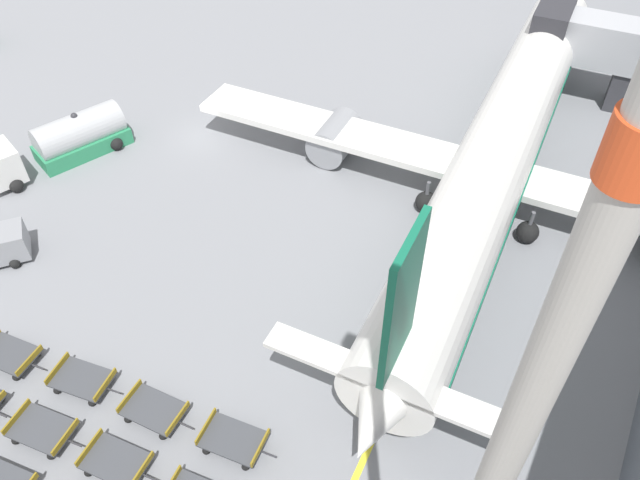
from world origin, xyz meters
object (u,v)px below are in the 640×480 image
(baggage_dolly_row_far_col_b, at_px, (82,380))
(baggage_dolly_row_far_col_c, at_px, (154,410))
(baggage_dolly_row_mid_b_col_b, at_px, (43,430))
(fuel_tanker_secondary, at_px, (63,142))
(baggage_dolly_row_far_col_a, at_px, (10,355))
(baggage_dolly_row_far_col_d, at_px, (233,440))
(baggage_dolly_row_mid_b_col_c, at_px, (116,462))
(airplane, at_px, (497,153))

(baggage_dolly_row_far_col_b, distance_m, baggage_dolly_row_far_col_c, 3.98)
(baggage_dolly_row_mid_b_col_b, relative_size, baggage_dolly_row_far_col_b, 1.00)
(fuel_tanker_secondary, distance_m, baggage_dolly_row_far_col_a, 16.39)
(baggage_dolly_row_far_col_c, xyz_separation_m, baggage_dolly_row_far_col_d, (3.91, 0.57, 0.00))
(baggage_dolly_row_mid_b_col_c, relative_size, baggage_dolly_row_far_col_d, 1.00)
(baggage_dolly_row_far_col_a, bearing_deg, baggage_dolly_row_mid_b_col_c, -10.66)
(baggage_dolly_row_mid_b_col_c, bearing_deg, baggage_dolly_row_far_col_c, 94.46)
(airplane, distance_m, baggage_dolly_row_far_col_a, 28.63)
(airplane, height_order, baggage_dolly_row_far_col_a, airplane)
(baggage_dolly_row_mid_b_col_b, relative_size, baggage_dolly_row_far_col_c, 1.01)
(airplane, relative_size, fuel_tanker_secondary, 4.36)
(baggage_dolly_row_far_col_c, bearing_deg, fuel_tanker_secondary, 145.88)
(airplane, height_order, fuel_tanker_secondary, airplane)
(baggage_dolly_row_far_col_b, relative_size, baggage_dolly_row_far_col_c, 1.01)
(baggage_dolly_row_mid_b_col_b, height_order, baggage_dolly_row_mid_b_col_c, same)
(fuel_tanker_secondary, relative_size, baggage_dolly_row_far_col_c, 2.87)
(baggage_dolly_row_far_col_a, xyz_separation_m, baggage_dolly_row_far_col_b, (4.07, 0.70, 0.00))
(baggage_dolly_row_mid_b_col_b, distance_m, baggage_dolly_row_mid_b_col_c, 3.86)
(airplane, height_order, baggage_dolly_row_far_col_d, airplane)
(fuel_tanker_secondary, xyz_separation_m, baggage_dolly_row_far_col_c, (17.77, -12.04, -0.79))
(airplane, xyz_separation_m, baggage_dolly_row_far_col_c, (-7.97, -22.48, -2.56))
(baggage_dolly_row_mid_b_col_b, xyz_separation_m, baggage_dolly_row_far_col_c, (3.62, 3.14, 0.00))
(baggage_dolly_row_far_col_d, bearing_deg, baggage_dolly_row_far_col_a, -171.93)
(baggage_dolly_row_far_col_c, bearing_deg, baggage_dolly_row_far_col_d, 8.35)
(baggage_dolly_row_mid_b_col_b, bearing_deg, baggage_dolly_row_mid_b_col_c, 7.06)
(baggage_dolly_row_far_col_a, bearing_deg, baggage_dolly_row_far_col_c, 7.93)
(fuel_tanker_secondary, relative_size, baggage_dolly_row_mid_b_col_b, 2.84)
(baggage_dolly_row_far_col_b, bearing_deg, baggage_dolly_row_far_col_a, -170.21)
(airplane, distance_m, baggage_dolly_row_far_col_c, 23.99)
(baggage_dolly_row_mid_b_col_b, bearing_deg, airplane, 65.66)
(airplane, xyz_separation_m, baggage_dolly_row_mid_b_col_c, (-7.76, -25.15, -2.56))
(baggage_dolly_row_far_col_c, height_order, baggage_dolly_row_far_col_d, same)
(baggage_dolly_row_far_col_c, bearing_deg, baggage_dolly_row_far_col_a, -172.07)
(fuel_tanker_secondary, distance_m, baggage_dolly_row_mid_b_col_b, 20.76)
(baggage_dolly_row_mid_b_col_c, bearing_deg, baggage_dolly_row_mid_b_col_b, -172.94)
(baggage_dolly_row_mid_b_col_c, height_order, baggage_dolly_row_far_col_a, same)
(baggage_dolly_row_mid_b_col_b, bearing_deg, baggage_dolly_row_far_col_c, 40.95)
(baggage_dolly_row_mid_b_col_b, distance_m, baggage_dolly_row_far_col_b, 2.75)
(baggage_dolly_row_far_col_d, bearing_deg, baggage_dolly_row_mid_b_col_c, -138.79)
(baggage_dolly_row_mid_b_col_b, bearing_deg, baggage_dolly_row_far_col_d, 26.26)
(baggage_dolly_row_far_col_a, bearing_deg, baggage_dolly_row_mid_b_col_b, -24.67)
(baggage_dolly_row_mid_b_col_b, distance_m, baggage_dolly_row_far_col_c, 4.79)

